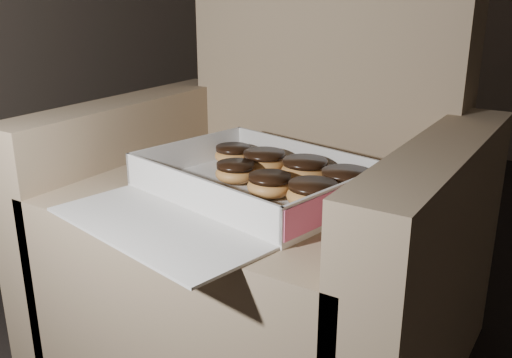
% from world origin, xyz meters
% --- Properties ---
extents(armchair, '(0.83, 0.70, 0.87)m').
position_xyz_m(armchair, '(-0.52, 0.48, 0.27)').
color(armchair, '#988060').
rests_on(armchair, floor).
extents(bakery_box, '(0.50, 0.55, 0.07)m').
position_xyz_m(bakery_box, '(-0.49, 0.33, 0.40)').
color(bakery_box, silver).
rests_on(bakery_box, armchair).
extents(donut_a, '(0.09, 0.09, 0.05)m').
position_xyz_m(donut_a, '(-0.52, 0.46, 0.42)').
color(donut_a, '#E49B4F').
rests_on(donut_a, bakery_box).
extents(donut_b, '(0.09, 0.09, 0.05)m').
position_xyz_m(donut_b, '(-0.33, 0.44, 0.42)').
color(donut_b, '#E49B4F').
rests_on(donut_b, bakery_box).
extents(donut_c, '(0.08, 0.08, 0.04)m').
position_xyz_m(donut_c, '(-0.61, 0.48, 0.42)').
color(donut_c, '#E49B4F').
rests_on(donut_c, bakery_box).
extents(donut_d, '(0.08, 0.08, 0.04)m').
position_xyz_m(donut_d, '(-0.44, 0.35, 0.42)').
color(donut_d, '#E49B4F').
rests_on(donut_d, bakery_box).
extents(donut_e, '(0.09, 0.09, 0.05)m').
position_xyz_m(donut_e, '(-0.43, 0.46, 0.42)').
color(donut_e, '#E49B4F').
rests_on(donut_e, bakery_box).
extents(donut_f, '(0.08, 0.08, 0.04)m').
position_xyz_m(donut_f, '(-0.54, 0.38, 0.42)').
color(donut_f, '#E49B4F').
rests_on(donut_f, bakery_box).
extents(donut_g, '(0.09, 0.09, 0.05)m').
position_xyz_m(donut_g, '(-0.35, 0.35, 0.42)').
color(donut_g, '#E49B4F').
rests_on(donut_g, bakery_box).
extents(crumb_a, '(0.01, 0.01, 0.00)m').
position_xyz_m(crumb_a, '(-0.46, 0.30, 0.40)').
color(crumb_a, black).
rests_on(crumb_a, bakery_box).
extents(crumb_b, '(0.01, 0.01, 0.00)m').
position_xyz_m(crumb_b, '(-0.47, 0.29, 0.40)').
color(crumb_b, black).
rests_on(crumb_b, bakery_box).
extents(crumb_c, '(0.01, 0.01, 0.00)m').
position_xyz_m(crumb_c, '(-0.47, 0.24, 0.40)').
color(crumb_c, black).
rests_on(crumb_c, bakery_box).
extents(crumb_d, '(0.01, 0.01, 0.00)m').
position_xyz_m(crumb_d, '(-0.66, 0.37, 0.40)').
color(crumb_d, black).
rests_on(crumb_d, bakery_box).
extents(crumb_e, '(0.01, 0.01, 0.00)m').
position_xyz_m(crumb_e, '(-0.39, 0.33, 0.40)').
color(crumb_e, black).
rests_on(crumb_e, bakery_box).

